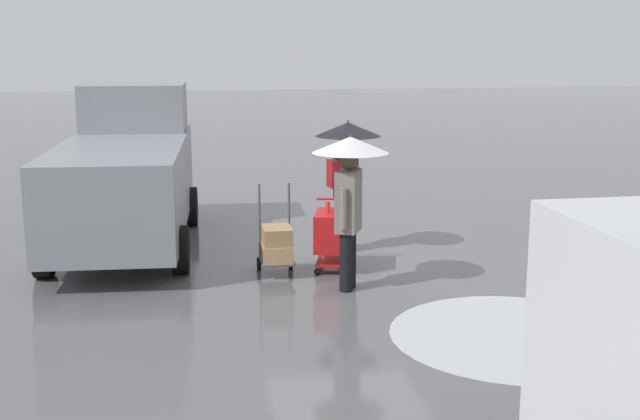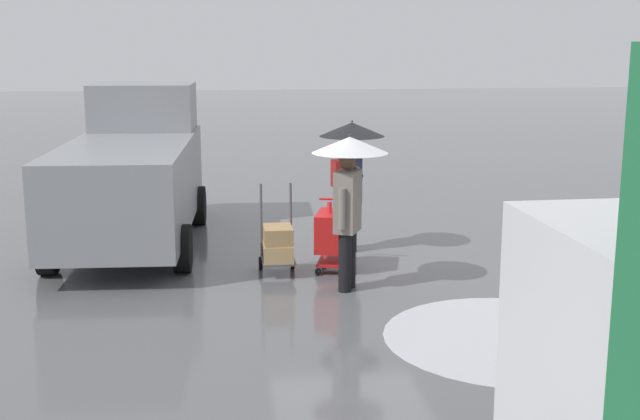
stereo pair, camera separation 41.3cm
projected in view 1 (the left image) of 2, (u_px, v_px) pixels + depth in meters
ground_plane at (349, 258)px, 12.97m from camera, size 90.00×90.00×0.00m
slush_patch_under_van at (516, 335)px, 9.61m from camera, size 2.97×2.97×0.01m
cargo_van_parked_right at (126, 175)px, 13.63m from camera, size 2.38×5.42×2.60m
shopping_cart_vendor at (333, 233)px, 12.23m from camera, size 0.74×0.93×1.04m
hand_dolly_boxes at (277, 245)px, 11.98m from camera, size 0.53×0.71×1.32m
pedestrian_pink_side at (346, 156)px, 13.13m from camera, size 1.04×1.04×2.15m
pedestrian_black_side at (350, 176)px, 11.12m from camera, size 1.04×1.04×2.15m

